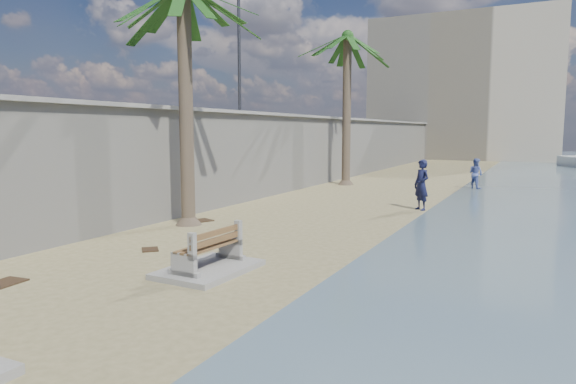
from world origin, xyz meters
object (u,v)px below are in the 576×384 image
(bench_far, at_px, (209,254))
(palm_back, at_px, (348,38))
(person_a, at_px, (422,181))
(person_b, at_px, (476,172))

(bench_far, relative_size, palm_back, 0.25)
(bench_far, bearing_deg, person_a, 78.55)
(palm_back, relative_size, person_a, 4.10)
(person_a, distance_m, person_b, 8.18)
(bench_far, relative_size, person_b, 1.29)
(palm_back, bearing_deg, person_a, -52.19)
(bench_far, relative_size, person_a, 1.02)
(palm_back, relative_size, person_b, 5.18)
(bench_far, xyz_separation_m, palm_back, (-3.39, 17.18, 7.15))
(palm_back, bearing_deg, bench_far, -78.85)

